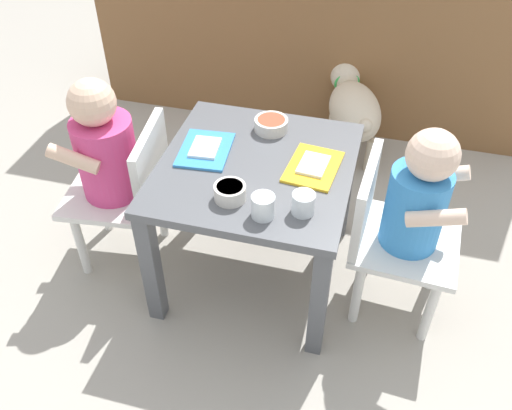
# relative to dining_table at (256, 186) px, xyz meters

# --- Properties ---
(ground_plane) EXTENTS (7.00, 7.00, 0.00)m
(ground_plane) POSITION_rel_dining_table_xyz_m (0.00, 0.00, -0.35)
(ground_plane) COLOR #9E998E
(kitchen_cabinet_back) EXTENTS (1.84, 0.31, 0.99)m
(kitchen_cabinet_back) POSITION_rel_dining_table_xyz_m (0.00, 1.02, 0.15)
(kitchen_cabinet_back) COLOR brown
(kitchen_cabinet_back) RESTS_ON ground
(dining_table) EXTENTS (0.53, 0.55, 0.42)m
(dining_table) POSITION_rel_dining_table_xyz_m (0.00, 0.00, 0.00)
(dining_table) COLOR #515459
(dining_table) RESTS_ON ground
(seated_child_left) EXTENTS (0.31, 0.31, 0.64)m
(seated_child_left) POSITION_rel_dining_table_xyz_m (-0.42, -0.03, 0.04)
(seated_child_left) COLOR silver
(seated_child_left) RESTS_ON ground
(seated_child_right) EXTENTS (0.30, 0.30, 0.62)m
(seated_child_right) POSITION_rel_dining_table_xyz_m (0.42, -0.02, 0.04)
(seated_child_right) COLOR silver
(seated_child_right) RESTS_ON ground
(dog) EXTENTS (0.29, 0.44, 0.32)m
(dog) POSITION_rel_dining_table_xyz_m (0.20, 0.72, -0.13)
(dog) COLOR beige
(dog) RESTS_ON ground
(food_tray_left) EXTENTS (0.15, 0.19, 0.02)m
(food_tray_left) POSITION_rel_dining_table_xyz_m (-0.15, 0.02, 0.08)
(food_tray_left) COLOR #388CD8
(food_tray_left) RESTS_ON dining_table
(food_tray_right) EXTENTS (0.15, 0.19, 0.02)m
(food_tray_right) POSITION_rel_dining_table_xyz_m (0.15, 0.02, 0.08)
(food_tray_right) COLOR gold
(food_tray_right) RESTS_ON dining_table
(water_cup_left) EXTENTS (0.06, 0.06, 0.06)m
(water_cup_left) POSITION_rel_dining_table_xyz_m (0.16, -0.16, 0.10)
(water_cup_left) COLOR white
(water_cup_left) RESTS_ON dining_table
(water_cup_right) EXTENTS (0.06, 0.06, 0.06)m
(water_cup_right) POSITION_rel_dining_table_xyz_m (0.07, -0.20, 0.10)
(water_cup_right) COLOR white
(water_cup_right) RESTS_ON dining_table
(veggie_bowl_far) EXTENTS (0.10, 0.10, 0.04)m
(veggie_bowl_far) POSITION_rel_dining_table_xyz_m (-0.00, 0.17, 0.10)
(veggie_bowl_far) COLOR silver
(veggie_bowl_far) RESTS_ON dining_table
(cereal_bowl_left_side) EXTENTS (0.08, 0.08, 0.04)m
(cereal_bowl_left_side) POSITION_rel_dining_table_xyz_m (-0.03, -0.16, 0.10)
(cereal_bowl_left_side) COLOR silver
(cereal_bowl_left_side) RESTS_ON dining_table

